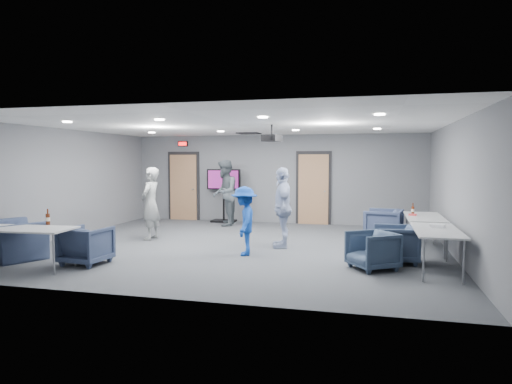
% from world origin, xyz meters
% --- Properties ---
extents(floor, '(9.00, 9.00, 0.00)m').
position_xyz_m(floor, '(0.00, 0.00, 0.00)').
color(floor, '#3E4247').
rests_on(floor, ground).
extents(ceiling, '(9.00, 9.00, 0.00)m').
position_xyz_m(ceiling, '(0.00, 0.00, 2.70)').
color(ceiling, white).
rests_on(ceiling, wall_back).
extents(wall_back, '(9.00, 0.02, 2.70)m').
position_xyz_m(wall_back, '(0.00, 4.00, 1.35)').
color(wall_back, slate).
rests_on(wall_back, floor).
extents(wall_front, '(9.00, 0.02, 2.70)m').
position_xyz_m(wall_front, '(0.00, -4.00, 1.35)').
color(wall_front, slate).
rests_on(wall_front, floor).
extents(wall_left, '(0.02, 8.00, 2.70)m').
position_xyz_m(wall_left, '(-4.50, 0.00, 1.35)').
color(wall_left, slate).
rests_on(wall_left, floor).
extents(wall_right, '(0.02, 8.00, 2.70)m').
position_xyz_m(wall_right, '(4.50, 0.00, 1.35)').
color(wall_right, slate).
rests_on(wall_right, floor).
extents(door_left, '(1.06, 0.17, 2.24)m').
position_xyz_m(door_left, '(-3.00, 3.95, 1.07)').
color(door_left, black).
rests_on(door_left, wall_back).
extents(door_right, '(1.06, 0.17, 2.24)m').
position_xyz_m(door_right, '(1.20, 3.95, 1.07)').
color(door_right, black).
rests_on(door_right, wall_back).
extents(exit_sign, '(0.32, 0.08, 0.16)m').
position_xyz_m(exit_sign, '(-3.00, 3.93, 2.45)').
color(exit_sign, black).
rests_on(exit_sign, wall_back).
extents(hvac_diffuser, '(0.60, 0.60, 0.03)m').
position_xyz_m(hvac_diffuser, '(-0.50, 2.80, 2.69)').
color(hvac_diffuser, black).
rests_on(hvac_diffuser, ceiling).
extents(downlights, '(6.18, 3.78, 0.02)m').
position_xyz_m(downlights, '(0.00, 0.00, 2.68)').
color(downlights, white).
rests_on(downlights, ceiling).
extents(person_a, '(0.42, 0.64, 1.75)m').
position_xyz_m(person_a, '(-2.29, 0.29, 0.88)').
color(person_a, '#939694').
rests_on(person_a, floor).
extents(person_b, '(0.90, 1.07, 1.94)m').
position_xyz_m(person_b, '(-1.30, 3.00, 0.97)').
color(person_b, '#555F66').
rests_on(person_b, floor).
extents(person_c, '(0.66, 1.11, 1.77)m').
position_xyz_m(person_c, '(1.00, 0.10, 0.89)').
color(person_c, '#A5B3D4').
rests_on(person_c, floor).
extents(person_d, '(0.70, 0.99, 1.40)m').
position_xyz_m(person_d, '(0.40, -0.90, 0.70)').
color(person_d, '#1945A7').
rests_on(person_d, floor).
extents(chair_right_a, '(0.98, 0.96, 0.77)m').
position_xyz_m(chair_right_a, '(3.18, 1.49, 0.38)').
color(chair_right_a, '#384361').
rests_on(chair_right_a, floor).
extents(chair_right_b, '(0.84, 0.82, 0.71)m').
position_xyz_m(chair_right_b, '(3.35, -0.87, 0.35)').
color(chair_right_b, '#36445D').
rests_on(chair_right_b, floor).
extents(chair_right_c, '(1.02, 1.02, 0.68)m').
position_xyz_m(chair_right_c, '(2.92, -1.53, 0.34)').
color(chair_right_c, '#34445B').
rests_on(chair_right_c, floor).
extents(chair_front_a, '(0.81, 0.83, 0.71)m').
position_xyz_m(chair_front_a, '(-2.22, -2.40, 0.35)').
color(chair_front_a, '#333F59').
rests_on(chair_front_a, floor).
extents(chair_front_b, '(1.47, 1.41, 0.75)m').
position_xyz_m(chair_front_b, '(-3.88, -2.40, 0.37)').
color(chair_front_b, '#394563').
rests_on(chair_front_b, floor).
extents(table_right_a, '(0.75, 1.80, 0.73)m').
position_xyz_m(table_right_a, '(4.00, 0.52, 0.69)').
color(table_right_a, silver).
rests_on(table_right_a, floor).
extents(table_right_b, '(0.75, 1.79, 0.73)m').
position_xyz_m(table_right_b, '(4.00, -1.38, 0.68)').
color(table_right_b, silver).
rests_on(table_right_b, floor).
extents(table_front_left, '(1.96, 0.94, 0.73)m').
position_xyz_m(table_front_left, '(-3.16, -3.00, 0.69)').
color(table_front_left, silver).
rests_on(table_front_left, floor).
extents(bottle_front, '(0.08, 0.08, 0.30)m').
position_xyz_m(bottle_front, '(-2.92, -2.54, 0.84)').
color(bottle_front, '#55210E').
rests_on(bottle_front, table_front_left).
extents(bottle_right, '(0.07, 0.07, 0.26)m').
position_xyz_m(bottle_right, '(3.78, 0.81, 0.82)').
color(bottle_right, '#55210E').
rests_on(bottle_right, table_right_a).
extents(snack_box, '(0.18, 0.14, 0.04)m').
position_xyz_m(snack_box, '(3.76, 0.61, 0.75)').
color(snack_box, red).
rests_on(snack_box, table_right_a).
extents(wrapper, '(0.28, 0.22, 0.06)m').
position_xyz_m(wrapper, '(4.04, -1.11, 0.76)').
color(wrapper, white).
rests_on(wrapper, table_right_b).
extents(tv_stand, '(1.08, 0.51, 1.65)m').
position_xyz_m(tv_stand, '(-1.58, 3.75, 0.93)').
color(tv_stand, black).
rests_on(tv_stand, floor).
extents(projector, '(0.44, 0.41, 0.36)m').
position_xyz_m(projector, '(0.80, -0.12, 2.40)').
color(projector, black).
rests_on(projector, ceiling).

